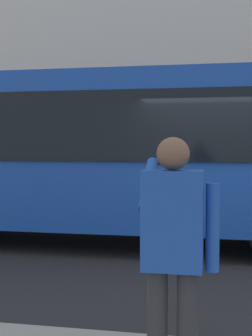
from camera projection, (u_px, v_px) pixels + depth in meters
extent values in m
plane|color=#232326|center=(222.00, 258.00, 7.30)|extent=(60.00, 60.00, 0.00)
cube|color=beige|center=(220.00, 5.00, 13.68)|extent=(28.00, 0.80, 12.00)
cube|color=#1947AD|center=(103.00, 151.00, 8.37)|extent=(9.00, 2.50, 2.60)
cube|color=black|center=(84.00, 126.00, 7.11)|extent=(7.60, 0.06, 1.10)
cylinder|color=#2D2D33|center=(187.00, 331.00, 3.04)|extent=(0.14, 0.14, 0.82)
cylinder|color=#2D2D33|center=(157.00, 329.00, 3.08)|extent=(0.14, 0.14, 0.82)
cube|color=#1E4CAD|center=(173.00, 220.00, 3.03)|extent=(0.40, 0.24, 0.66)
sphere|color=brown|center=(173.00, 154.00, 3.00)|extent=(0.22, 0.22, 0.22)
cylinder|color=#1E4CAD|center=(213.00, 227.00, 2.98)|extent=(0.09, 0.09, 0.58)
cylinder|color=#1E4CAD|center=(149.00, 185.00, 3.21)|extent=(0.09, 0.48, 0.37)
cube|color=black|center=(163.00, 156.00, 3.32)|extent=(0.07, 0.01, 0.14)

